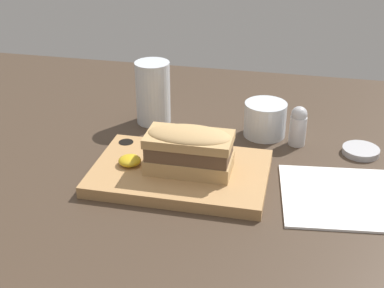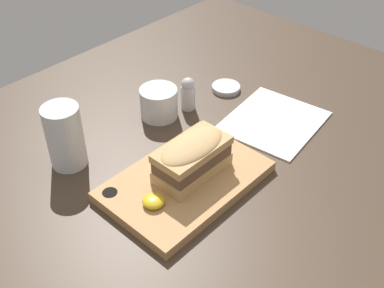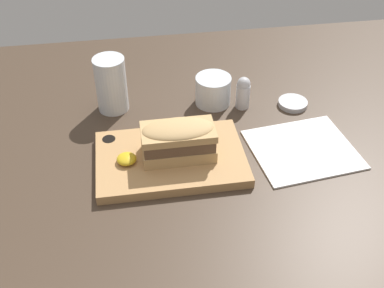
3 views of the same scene
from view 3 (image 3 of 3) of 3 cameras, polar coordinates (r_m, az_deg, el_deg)
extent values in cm
cube|color=#423326|center=(94.10, -2.23, -4.17)|extent=(147.28, 118.50, 2.00)
cube|color=tan|center=(95.54, -2.55, -1.76)|extent=(29.26, 19.34, 1.98)
cylinder|color=black|center=(100.42, -9.81, 0.39)|extent=(2.71, 2.71, 0.99)
cube|color=tan|center=(94.04, -1.61, -0.71)|extent=(14.15, 7.42, 2.53)
cube|color=brown|center=(92.47, -1.64, 0.46)|extent=(13.59, 7.12, 2.41)
cube|color=tan|center=(91.25, -1.66, 1.42)|extent=(14.15, 7.42, 1.52)
ellipsoid|color=tan|center=(90.86, -1.67, 1.74)|extent=(13.87, 7.27, 2.28)
ellipsoid|color=gold|center=(93.60, -7.77, -1.76)|extent=(3.84, 3.84, 1.54)
cylinder|color=silver|center=(108.94, -9.56, 6.98)|extent=(6.98, 6.98, 12.76)
cylinder|color=silver|center=(110.72, -9.38, 5.54)|extent=(6.14, 6.14, 5.74)
cylinder|color=silver|center=(111.06, 2.51, 6.37)|extent=(8.16, 8.16, 6.70)
cylinder|color=#470A14|center=(111.49, 2.50, 6.03)|extent=(7.35, 7.35, 4.74)
cube|color=white|center=(101.49, 12.98, -0.62)|extent=(22.57, 20.43, 0.40)
cylinder|color=silver|center=(110.48, 6.04, 5.65)|extent=(3.15, 3.15, 5.66)
sphere|color=#B7B7BC|center=(108.65, 6.16, 7.13)|extent=(2.99, 2.99, 2.99)
cylinder|color=#B2B2B7|center=(113.95, 11.86, 4.75)|extent=(6.70, 6.70, 1.15)
camera|label=1|loc=(0.31, 67.19, -24.44)|focal=50.00mm
camera|label=2|loc=(0.48, -67.86, 13.18)|focal=45.00mm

